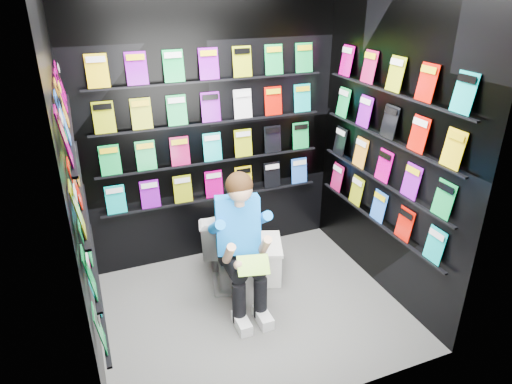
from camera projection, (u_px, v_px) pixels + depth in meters
name	position (u px, v px, depth m)	size (l,w,h in m)	color
floor	(252.00, 310.00, 3.81)	(2.40, 2.40, 0.00)	#5F5F5D
wall_back	(211.00, 127.00, 4.10)	(2.40, 0.04, 2.60)	black
wall_front	(320.00, 229.00, 2.42)	(2.40, 0.04, 2.60)	black
wall_left	(73.00, 191.00, 2.85)	(0.04, 2.00, 2.60)	black
wall_right	(390.00, 144.00, 3.66)	(0.04, 2.00, 2.60)	black
comics_back	(212.00, 127.00, 4.07)	(2.10, 0.06, 1.37)	red
comics_left	(78.00, 190.00, 2.86)	(0.06, 1.70, 1.37)	red
comics_right	(387.00, 144.00, 3.65)	(0.06, 1.70, 1.37)	red
toilet	(223.00, 242.00, 4.08)	(0.42, 0.75, 0.73)	white
longbox	(267.00, 260.00, 4.19)	(0.23, 0.42, 0.31)	white
longbox_lid	(267.00, 244.00, 4.12)	(0.25, 0.44, 0.03)	white
reader	(237.00, 225.00, 3.61)	(0.47, 0.69, 1.27)	blue
held_comic	(253.00, 265.00, 3.38)	(0.24, 0.01, 0.17)	green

